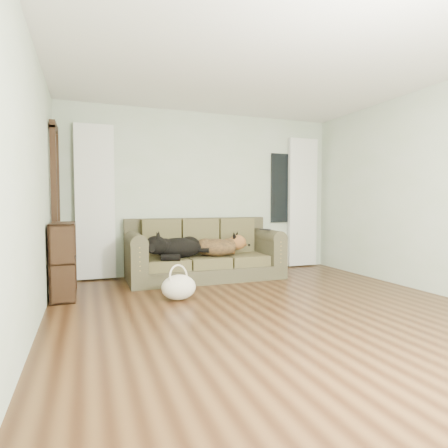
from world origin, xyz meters
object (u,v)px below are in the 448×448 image
object	(u,v)px
dog_black_lab	(176,249)
tote_bag	(179,286)
dog_shepherd	(218,246)
bookshelf	(63,256)
sofa	(205,249)

from	to	relation	value
dog_black_lab	tote_bag	distance (m)	1.05
dog_shepherd	tote_bag	bearing A→B (deg)	71.57
tote_bag	bookshelf	size ratio (longest dim) A/B	0.45
tote_bag	sofa	bearing A→B (deg)	58.60
dog_black_lab	tote_bag	bearing A→B (deg)	-105.09
sofa	tote_bag	distance (m)	1.31
tote_bag	dog_shepherd	bearing A→B (deg)	49.54
bookshelf	dog_black_lab	bearing A→B (deg)	22.33
dog_black_lab	tote_bag	xyz separation A→B (m)	(-0.19, -0.98, -0.32)
tote_bag	bookshelf	distance (m)	1.43
dog_black_lab	tote_bag	world-z (taller)	dog_black_lab
sofa	tote_bag	world-z (taller)	sofa
sofa	dog_shepherd	bearing A→B (deg)	-30.14
bookshelf	tote_bag	bearing A→B (deg)	-17.62
dog_black_lab	sofa	bearing A→B (deg)	9.17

